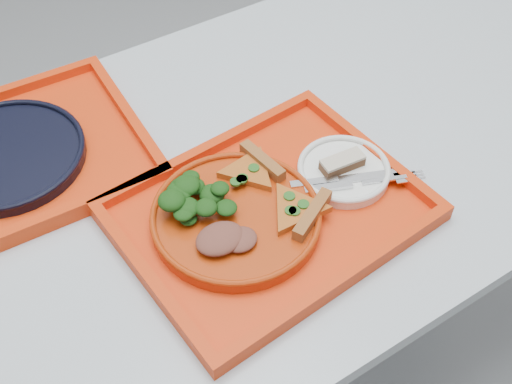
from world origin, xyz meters
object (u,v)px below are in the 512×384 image
navy_plate (7,156)px  dessert_bar (342,163)px  tray_far (9,162)px  dinner_plate (236,219)px  tray_main (269,214)px

navy_plate → dessert_bar: bearing=-35.8°
tray_far → dessert_bar: (0.45, -0.33, 0.03)m
dessert_bar → dinner_plate: bearing=-175.7°
dinner_plate → dessert_bar: bearing=-1.2°
tray_main → dinner_plate: size_ratio=1.73×
tray_main → dinner_plate: bearing=165.5°
tray_far → dinner_plate: size_ratio=1.73×
tray_main → navy_plate: size_ratio=1.73×
tray_main → dessert_bar: size_ratio=6.03×
navy_plate → dessert_bar: (0.45, -0.33, 0.02)m
tray_far → navy_plate: 0.01m
tray_main → tray_far: size_ratio=1.00×
tray_far → dessert_bar: dessert_bar is taller
tray_far → dinner_plate: (0.25, -0.32, 0.02)m
dinner_plate → navy_plate: dinner_plate is taller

